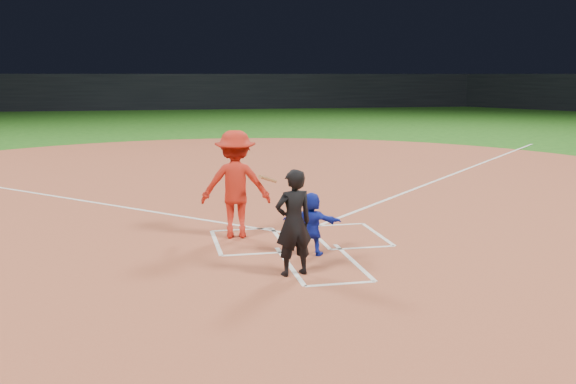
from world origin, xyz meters
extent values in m
plane|color=#1E5816|center=(0.00, 0.00, 0.00)|extent=(120.00, 120.00, 0.00)
cylinder|color=#9B4B32|center=(0.00, 6.00, 0.01)|extent=(28.00, 28.00, 0.01)
cube|color=black|center=(0.00, 48.00, 1.60)|extent=(80.00, 1.20, 3.20)
cylinder|color=silver|center=(0.00, 0.00, 0.02)|extent=(0.60, 0.60, 0.02)
imported|color=#1628B7|center=(-0.05, -1.15, 0.57)|extent=(1.08, 0.69, 1.11)
imported|color=black|center=(-0.59, -2.20, 0.85)|extent=(0.68, 0.52, 1.68)
cube|color=white|center=(-0.98, 0.92, 0.01)|extent=(1.22, 0.08, 0.01)
cube|color=white|center=(-0.98, -0.92, 0.01)|extent=(1.22, 0.08, 0.01)
cube|color=white|center=(-0.37, 0.00, 0.01)|extent=(0.08, 1.83, 0.01)
cube|color=white|center=(-1.59, 0.00, 0.01)|extent=(0.08, 1.83, 0.01)
cube|color=white|center=(0.98, 0.92, 0.01)|extent=(1.22, 0.08, 0.01)
cube|color=white|center=(0.98, -0.92, 0.01)|extent=(1.22, 0.08, 0.01)
cube|color=white|center=(0.37, 0.00, 0.01)|extent=(0.08, 1.83, 0.01)
cube|color=white|center=(1.59, 0.00, 0.01)|extent=(0.08, 1.83, 0.01)
cube|color=white|center=(-0.55, -1.70, 0.01)|extent=(0.08, 2.20, 0.01)
cube|color=white|center=(0.55, -1.70, 0.01)|extent=(0.08, 2.20, 0.01)
cube|color=white|center=(0.00, -2.80, 0.01)|extent=(1.10, 0.08, 0.01)
cube|color=white|center=(7.07, 7.37, 0.01)|extent=(14.21, 14.21, 0.01)
imported|color=red|center=(-1.16, 0.38, 1.04)|extent=(1.43, 0.96, 2.06)
cylinder|color=#A06B3A|center=(-0.56, 0.23, 1.15)|extent=(0.49, 0.75, 0.28)
camera|label=1|loc=(-2.67, -11.65, 3.10)|focal=40.00mm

